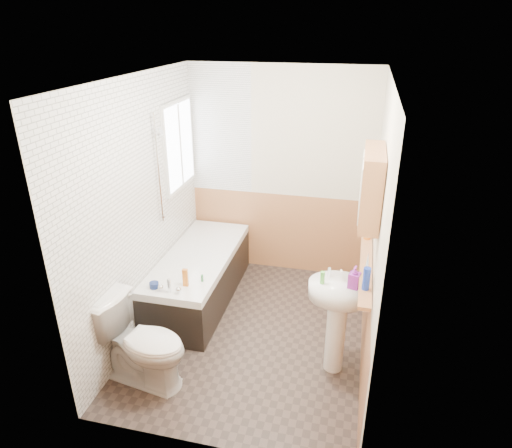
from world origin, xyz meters
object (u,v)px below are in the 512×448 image
Objects in this scene: toilet at (143,343)px; sink at (338,309)px; pine_shelf at (366,264)px; bathtub at (199,276)px; medicine_cabinet at (371,187)px.

sink is at bearing -61.92° from toilet.
sink is at bearing -135.50° from pine_shelf.
sink reaches higher than toilet.
toilet is (-0.03, -1.33, 0.10)m from bathtub.
bathtub is 1.33m from toilet.
bathtub is 2.36m from medicine_cabinet.
medicine_cabinet is (0.17, 0.12, 1.09)m from sink.
sink is at bearing -145.66° from medicine_cabinet.
toilet is 1.70m from sink.
toilet is at bearing -157.93° from pine_shelf.
medicine_cabinet is at bearing -109.44° from pine_shelf.
bathtub is 1.74× the size of sink.
sink is 1.57× the size of medicine_cabinet.
toilet is 1.25× the size of medicine_cabinet.
bathtub is 2.72× the size of medicine_cabinet.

